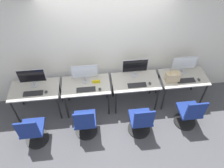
{
  "coord_description": "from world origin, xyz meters",
  "views": [
    {
      "loc": [
        -0.35,
        -2.95,
        4.1
      ],
      "look_at": [
        0.0,
        0.12,
        0.9
      ],
      "focal_mm": 35.0,
      "sensor_mm": 36.0,
      "label": 1
    }
  ],
  "objects_px": {
    "keyboard_left": "(86,90)",
    "mouse_far_left": "(46,92)",
    "monitor_far_left": "(32,77)",
    "keyboard_far_right": "(186,80)",
    "monitor_left": "(85,72)",
    "office_chair_right": "(141,122)",
    "mouse_left": "(100,89)",
    "office_chair_left": "(85,123)",
    "mouse_far_right": "(199,80)",
    "keyboard_far_left": "(33,93)",
    "monitor_right": "(135,67)",
    "mouse_right": "(150,83)",
    "office_chair_far_left": "(33,132)",
    "monitor_far_right": "(184,64)",
    "handbag": "(173,77)",
    "keyboard_right": "(137,85)",
    "office_chair_far_right": "(189,114)"
  },
  "relations": [
    {
      "from": "keyboard_far_left",
      "to": "handbag",
      "type": "distance_m",
      "value": 2.93
    },
    {
      "from": "keyboard_left",
      "to": "mouse_far_left",
      "type": "bearing_deg",
      "value": 178.45
    },
    {
      "from": "monitor_left",
      "to": "keyboard_right",
      "type": "relative_size",
      "value": 1.4
    },
    {
      "from": "keyboard_left",
      "to": "keyboard_right",
      "type": "bearing_deg",
      "value": 0.14
    },
    {
      "from": "mouse_far_left",
      "to": "mouse_right",
      "type": "height_order",
      "value": "same"
    },
    {
      "from": "keyboard_far_left",
      "to": "office_chair_left",
      "type": "height_order",
      "value": "office_chair_left"
    },
    {
      "from": "mouse_left",
      "to": "handbag",
      "type": "height_order",
      "value": "handbag"
    },
    {
      "from": "office_chair_left",
      "to": "keyboard_right",
      "type": "relative_size",
      "value": 2.26
    },
    {
      "from": "mouse_left",
      "to": "monitor_far_right",
      "type": "bearing_deg",
      "value": 9.9
    },
    {
      "from": "mouse_far_right",
      "to": "office_chair_far_right",
      "type": "relative_size",
      "value": 0.1
    },
    {
      "from": "office_chair_far_left",
      "to": "handbag",
      "type": "distance_m",
      "value": 3.07
    },
    {
      "from": "office_chair_far_left",
      "to": "mouse_far_right",
      "type": "xyz_separation_m",
      "value": [
        3.54,
        0.65,
        0.4
      ]
    },
    {
      "from": "monitor_far_left",
      "to": "keyboard_left",
      "type": "height_order",
      "value": "monitor_far_left"
    },
    {
      "from": "keyboard_left",
      "to": "monitor_right",
      "type": "height_order",
      "value": "monitor_right"
    },
    {
      "from": "monitor_left",
      "to": "office_chair_right",
      "type": "height_order",
      "value": "monitor_left"
    },
    {
      "from": "monitor_far_left",
      "to": "keyboard_left",
      "type": "xyz_separation_m",
      "value": [
        1.08,
        -0.26,
        -0.24
      ]
    },
    {
      "from": "keyboard_left",
      "to": "mouse_left",
      "type": "bearing_deg",
      "value": -5.68
    },
    {
      "from": "monitor_left",
      "to": "monitor_right",
      "type": "xyz_separation_m",
      "value": [
        1.08,
        0.06,
        0.0
      ]
    },
    {
      "from": "mouse_left",
      "to": "office_chair_left",
      "type": "height_order",
      "value": "office_chair_left"
    },
    {
      "from": "office_chair_far_left",
      "to": "handbag",
      "type": "bearing_deg",
      "value": 13.36
    },
    {
      "from": "mouse_far_left",
      "to": "monitor_right",
      "type": "distance_m",
      "value": 1.93
    },
    {
      "from": "monitor_far_left",
      "to": "keyboard_far_right",
      "type": "bearing_deg",
      "value": -4.27
    },
    {
      "from": "keyboard_right",
      "to": "monitor_far_right",
      "type": "xyz_separation_m",
      "value": [
        1.08,
        0.3,
        0.24
      ]
    },
    {
      "from": "mouse_left",
      "to": "mouse_right",
      "type": "relative_size",
      "value": 1.0
    },
    {
      "from": "office_chair_far_left",
      "to": "office_chair_right",
      "type": "height_order",
      "value": "same"
    },
    {
      "from": "monitor_left",
      "to": "office_chair_far_right",
      "type": "xyz_separation_m",
      "value": [
        2.12,
        -0.85,
        -0.63
      ]
    },
    {
      "from": "keyboard_left",
      "to": "office_chair_far_right",
      "type": "relative_size",
      "value": 0.44
    },
    {
      "from": "keyboard_left",
      "to": "mouse_right",
      "type": "height_order",
      "value": "mouse_right"
    },
    {
      "from": "keyboard_right",
      "to": "mouse_far_right",
      "type": "height_order",
      "value": "mouse_far_right"
    },
    {
      "from": "monitor_left",
      "to": "office_chair_far_left",
      "type": "bearing_deg",
      "value": -140.21
    },
    {
      "from": "keyboard_right",
      "to": "handbag",
      "type": "xyz_separation_m",
      "value": [
        0.77,
        0.05,
        0.11
      ]
    },
    {
      "from": "mouse_far_left",
      "to": "keyboard_left",
      "type": "distance_m",
      "value": 0.82
    },
    {
      "from": "mouse_right",
      "to": "mouse_left",
      "type": "bearing_deg",
      "value": -177.55
    },
    {
      "from": "monitor_left",
      "to": "monitor_far_right",
      "type": "xyz_separation_m",
      "value": [
        2.16,
        0.03,
        0.0
      ]
    },
    {
      "from": "mouse_far_left",
      "to": "office_chair_far_right",
      "type": "distance_m",
      "value": 3.02
    },
    {
      "from": "keyboard_far_left",
      "to": "office_chair_left",
      "type": "bearing_deg",
      "value": -29.71
    },
    {
      "from": "keyboard_far_left",
      "to": "monitor_right",
      "type": "bearing_deg",
      "value": 8.26
    },
    {
      "from": "keyboard_left",
      "to": "office_chair_right",
      "type": "relative_size",
      "value": 0.44
    },
    {
      "from": "office_chair_far_left",
      "to": "mouse_left",
      "type": "height_order",
      "value": "office_chair_far_left"
    },
    {
      "from": "keyboard_left",
      "to": "mouse_right",
      "type": "xyz_separation_m",
      "value": [
        1.36,
        0.02,
        0.01
      ]
    },
    {
      "from": "keyboard_far_right",
      "to": "mouse_far_right",
      "type": "xyz_separation_m",
      "value": [
        0.28,
        -0.01,
        0.01
      ]
    },
    {
      "from": "keyboard_far_right",
      "to": "office_chair_left",
      "type": "bearing_deg",
      "value": -165.38
    },
    {
      "from": "keyboard_far_right",
      "to": "monitor_left",
      "type": "bearing_deg",
      "value": 173.39
    },
    {
      "from": "mouse_far_left",
      "to": "keyboard_right",
      "type": "bearing_deg",
      "value": -0.59
    },
    {
      "from": "keyboard_far_left",
      "to": "keyboard_left",
      "type": "bearing_deg",
      "value": -0.83
    },
    {
      "from": "office_chair_left",
      "to": "mouse_far_right",
      "type": "distance_m",
      "value": 2.61
    },
    {
      "from": "mouse_far_left",
      "to": "office_chair_left",
      "type": "bearing_deg",
      "value": -37.91
    },
    {
      "from": "office_chair_far_left",
      "to": "keyboard_far_right",
      "type": "relative_size",
      "value": 2.26
    },
    {
      "from": "monitor_right",
      "to": "mouse_far_right",
      "type": "relative_size",
      "value": 6.14
    },
    {
      "from": "keyboard_right",
      "to": "mouse_right",
      "type": "distance_m",
      "value": 0.28
    }
  ]
}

